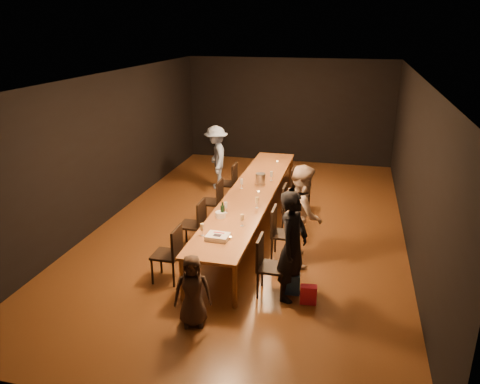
% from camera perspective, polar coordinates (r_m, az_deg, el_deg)
% --- Properties ---
extents(ground, '(10.00, 10.00, 0.00)m').
position_cam_1_polar(ground, '(9.60, 1.38, -4.16)').
color(ground, '#401F10').
rests_on(ground, ground).
extents(room_shell, '(6.04, 10.04, 3.02)m').
position_cam_1_polar(room_shell, '(8.96, 1.49, 8.06)').
color(room_shell, black).
rests_on(room_shell, ground).
extents(table, '(0.90, 6.00, 0.75)m').
position_cam_1_polar(table, '(9.33, 1.41, -0.23)').
color(table, '#98562C').
rests_on(table, ground).
extents(chair_right_0, '(0.42, 0.42, 0.93)m').
position_cam_1_polar(chair_right_0, '(7.13, 3.91, -9.05)').
color(chair_right_0, black).
rests_on(chair_right_0, ground).
extents(chair_right_1, '(0.42, 0.42, 0.93)m').
position_cam_1_polar(chair_right_1, '(8.19, 5.40, -5.08)').
color(chair_right_1, black).
rests_on(chair_right_1, ground).
extents(chair_right_2, '(0.42, 0.42, 0.93)m').
position_cam_1_polar(chair_right_2, '(9.29, 6.53, -2.03)').
color(chair_right_2, black).
rests_on(chair_right_2, ground).
extents(chair_right_3, '(0.42, 0.42, 0.93)m').
position_cam_1_polar(chair_right_3, '(10.40, 7.42, 0.37)').
color(chair_right_3, black).
rests_on(chair_right_3, ground).
extents(chair_left_0, '(0.42, 0.42, 0.93)m').
position_cam_1_polar(chair_left_0, '(7.57, -8.97, -7.46)').
color(chair_left_0, black).
rests_on(chair_left_0, ground).
extents(chair_left_1, '(0.42, 0.42, 0.93)m').
position_cam_1_polar(chair_left_1, '(8.57, -5.92, -3.92)').
color(chair_left_1, black).
rests_on(chair_left_1, ground).
extents(chair_left_2, '(0.42, 0.42, 0.93)m').
position_cam_1_polar(chair_left_2, '(9.62, -3.55, -1.13)').
color(chair_left_2, black).
rests_on(chair_left_2, ground).
extents(chair_left_3, '(0.42, 0.42, 0.93)m').
position_cam_1_polar(chair_left_3, '(10.71, -1.65, 1.10)').
color(chair_left_3, black).
rests_on(chair_left_3, ground).
extents(woman_birthday, '(0.56, 0.71, 1.69)m').
position_cam_1_polar(woman_birthday, '(6.91, 6.43, -6.57)').
color(woman_birthday, black).
rests_on(woman_birthday, ground).
extents(woman_tan, '(0.78, 0.93, 1.72)m').
position_cam_1_polar(woman_tan, '(8.02, 7.63, -2.65)').
color(woman_tan, beige).
rests_on(woman_tan, ground).
extents(man_blue, '(0.93, 1.16, 1.57)m').
position_cam_1_polar(man_blue, '(11.63, -2.92, 4.26)').
color(man_blue, '#7C95C1').
rests_on(man_blue, ground).
extents(child, '(0.58, 0.47, 1.04)m').
position_cam_1_polar(child, '(6.46, -5.81, -11.89)').
color(child, '#38291F').
rests_on(child, ground).
extents(gift_bag_red, '(0.25, 0.15, 0.29)m').
position_cam_1_polar(gift_bag_red, '(7.13, 8.33, -12.27)').
color(gift_bag_red, '#E22244').
rests_on(gift_bag_red, ground).
extents(gift_bag_blue, '(0.27, 0.20, 0.32)m').
position_cam_1_polar(gift_bag_blue, '(7.33, 6.30, -11.03)').
color(gift_bag_blue, '#2760A9').
rests_on(gift_bag_blue, ground).
extents(birthday_cake, '(0.36, 0.29, 0.08)m').
position_cam_1_polar(birthday_cake, '(7.29, -2.73, -5.48)').
color(birthday_cake, white).
rests_on(birthday_cake, table).
extents(plate_stack, '(0.19, 0.19, 0.10)m').
position_cam_1_polar(plate_stack, '(8.08, -2.39, -2.77)').
color(plate_stack, white).
rests_on(plate_stack, table).
extents(champagne_bottle, '(0.08, 0.08, 0.32)m').
position_cam_1_polar(champagne_bottle, '(8.05, -2.14, -2.02)').
color(champagne_bottle, black).
rests_on(champagne_bottle, table).
extents(ice_bucket, '(0.25, 0.25, 0.23)m').
position_cam_1_polar(ice_bucket, '(9.73, 2.51, 1.62)').
color(ice_bucket, '#A1A2A6').
rests_on(ice_bucket, table).
extents(wineglass_0, '(0.06, 0.06, 0.21)m').
position_cam_1_polar(wineglass_0, '(7.40, -4.64, -4.61)').
color(wineglass_0, beige).
rests_on(wineglass_0, table).
extents(wineglass_1, '(0.06, 0.06, 0.21)m').
position_cam_1_polar(wineglass_1, '(7.72, 0.26, -3.45)').
color(wineglass_1, beige).
rests_on(wineglass_1, table).
extents(wineglass_2, '(0.06, 0.06, 0.21)m').
position_cam_1_polar(wineglass_2, '(8.24, -1.75, -1.91)').
color(wineglass_2, silver).
rests_on(wineglass_2, table).
extents(wineglass_3, '(0.06, 0.06, 0.21)m').
position_cam_1_polar(wineglass_3, '(8.47, 2.08, -1.30)').
color(wineglass_3, beige).
rests_on(wineglass_3, table).
extents(wineglass_4, '(0.06, 0.06, 0.21)m').
position_cam_1_polar(wineglass_4, '(9.46, 0.20, 1.02)').
color(wineglass_4, silver).
rests_on(wineglass_4, table).
extents(wineglass_5, '(0.06, 0.06, 0.21)m').
position_cam_1_polar(wineglass_5, '(9.95, 3.84, 1.94)').
color(wineglass_5, silver).
rests_on(wineglass_5, table).
extents(tealight_near, '(0.05, 0.05, 0.03)m').
position_cam_1_polar(tealight_near, '(7.31, -1.18, -5.62)').
color(tealight_near, '#B2B7B2').
rests_on(tealight_near, table).
extents(tealight_mid, '(0.05, 0.05, 0.03)m').
position_cam_1_polar(tealight_mid, '(9.25, 2.27, -0.02)').
color(tealight_mid, '#B2B7B2').
rests_on(tealight_mid, table).
extents(tealight_far, '(0.05, 0.05, 0.03)m').
position_cam_1_polar(tealight_far, '(11.31, 4.54, 3.68)').
color(tealight_far, '#B2B7B2').
rests_on(tealight_far, table).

